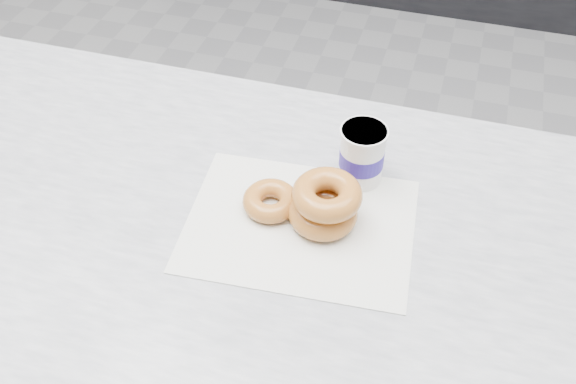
# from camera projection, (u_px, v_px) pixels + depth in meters

# --- Properties ---
(ground) EXTENTS (5.00, 5.00, 0.00)m
(ground) POSITION_uv_depth(u_px,v_px,m) (266.00, 273.00, 2.03)
(ground) COLOR #979799
(ground) RESTS_ON ground
(counter) EXTENTS (3.06, 0.76, 0.90)m
(counter) POSITION_uv_depth(u_px,v_px,m) (170.00, 362.00, 1.31)
(counter) COLOR #333335
(counter) RESTS_ON ground
(wax_paper) EXTENTS (0.36, 0.29, 0.00)m
(wax_paper) POSITION_uv_depth(u_px,v_px,m) (300.00, 225.00, 0.97)
(wax_paper) COLOR silver
(wax_paper) RESTS_ON counter
(donut_single) EXTENTS (0.10, 0.10, 0.03)m
(donut_single) POSITION_uv_depth(u_px,v_px,m) (271.00, 201.00, 0.98)
(donut_single) COLOR #C36E35
(donut_single) RESTS_ON wax_paper
(donut_stack) EXTENTS (0.14, 0.14, 0.07)m
(donut_stack) POSITION_uv_depth(u_px,v_px,m) (325.00, 204.00, 0.95)
(donut_stack) COLOR #C36E35
(donut_stack) RESTS_ON wax_paper
(coffee_cup) EXTENTS (0.09, 0.09, 0.10)m
(coffee_cup) POSITION_uv_depth(u_px,v_px,m) (362.00, 154.00, 1.00)
(coffee_cup) COLOR white
(coffee_cup) RESTS_ON counter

